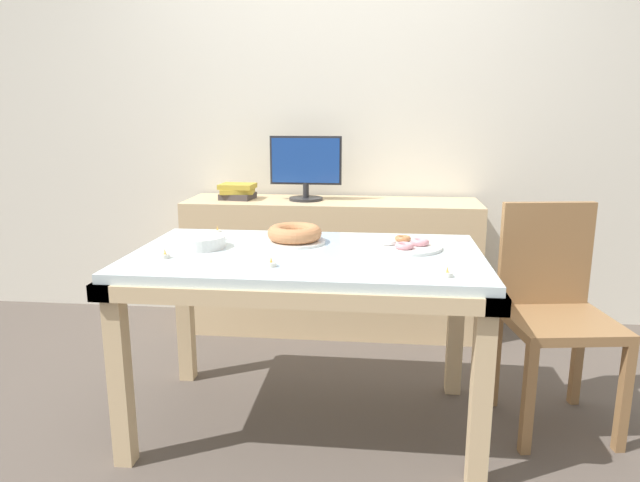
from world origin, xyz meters
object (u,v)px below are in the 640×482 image
(tealight_centre, at_px, (271,264))
(plate_stack, at_px, (200,242))
(computer_monitor, at_px, (306,168))
(tealight_near_cakes, at_px, (217,231))
(tealight_left_edge, at_px, (165,256))
(pastry_platter, at_px, (405,245))
(tealight_right_edge, at_px, (447,274))
(cake_chocolate_round, at_px, (295,235))
(tealight_near_front, at_px, (221,238))
(chair, at_px, (553,304))
(book_stack, at_px, (238,191))

(tealight_centre, bearing_deg, plate_stack, 143.17)
(computer_monitor, relative_size, tealight_near_cakes, 10.60)
(computer_monitor, relative_size, tealight_left_edge, 10.60)
(tealight_left_edge, xyz_separation_m, tealight_near_cakes, (0.07, 0.47, 0.00))
(tealight_near_cakes, bearing_deg, tealight_centre, -56.59)
(pastry_platter, xyz_separation_m, tealight_left_edge, (-0.93, -0.27, -0.00))
(pastry_platter, xyz_separation_m, tealight_right_edge, (0.13, -0.41, -0.00))
(pastry_platter, bearing_deg, tealight_left_edge, -163.94)
(cake_chocolate_round, distance_m, tealight_near_front, 0.34)
(chair, relative_size, tealight_near_cakes, 23.50)
(tealight_left_edge, bearing_deg, cake_chocolate_round, 34.47)
(book_stack, relative_size, plate_stack, 1.03)
(chair, xyz_separation_m, tealight_near_cakes, (-1.49, 0.15, 0.25))
(pastry_platter, relative_size, tealight_near_front, 7.80)
(tealight_centre, bearing_deg, pastry_platter, 34.70)
(book_stack, relative_size, cake_chocolate_round, 0.82)
(chair, bearing_deg, computer_monitor, 140.72)
(plate_stack, xyz_separation_m, tealight_right_edge, (0.98, -0.33, -0.01))
(tealight_right_edge, xyz_separation_m, tealight_left_edge, (-1.06, 0.14, 0.00))
(cake_chocolate_round, bearing_deg, tealight_near_cakes, 158.14)
(computer_monitor, distance_m, tealight_left_edge, 1.36)
(tealight_near_cakes, bearing_deg, computer_monitor, 69.30)
(tealight_right_edge, relative_size, tealight_near_cakes, 1.00)
(tealight_left_edge, height_order, tealight_near_cakes, same)
(tealight_near_front, bearing_deg, pastry_platter, -5.28)
(cake_chocolate_round, xyz_separation_m, pastry_platter, (0.47, -0.05, -0.02))
(chair, distance_m, tealight_near_cakes, 1.52)
(tealight_left_edge, height_order, tealight_near_front, same)
(chair, bearing_deg, tealight_near_front, 179.12)
(chair, xyz_separation_m, book_stack, (-1.60, 0.97, 0.32))
(tealight_near_front, bearing_deg, computer_monitor, 74.85)
(book_stack, distance_m, tealight_left_edge, 1.29)
(tealight_right_edge, relative_size, tealight_near_front, 1.00)
(computer_monitor, bearing_deg, cake_chocolate_round, -85.26)
(chair, xyz_separation_m, tealight_near_front, (-1.44, 0.02, 0.25))
(pastry_platter, distance_m, plate_stack, 0.85)
(plate_stack, bearing_deg, tealight_left_edge, -113.07)
(cake_chocolate_round, distance_m, tealight_centre, 0.39)
(plate_stack, distance_m, tealight_right_edge, 1.03)
(plate_stack, height_order, tealight_near_front, plate_stack)
(tealight_near_cakes, relative_size, tealight_near_front, 1.00)
(chair, relative_size, cake_chocolate_round, 3.54)
(chair, height_order, pastry_platter, chair)
(book_stack, relative_size, pastry_platter, 0.70)
(pastry_platter, height_order, tealight_centre, pastry_platter)
(tealight_right_edge, relative_size, tealight_centre, 1.00)
(chair, bearing_deg, tealight_right_edge, -137.43)
(tealight_centre, bearing_deg, tealight_right_edge, -5.91)
(pastry_platter, bearing_deg, chair, 4.73)
(cake_chocolate_round, height_order, pastry_platter, cake_chocolate_round)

